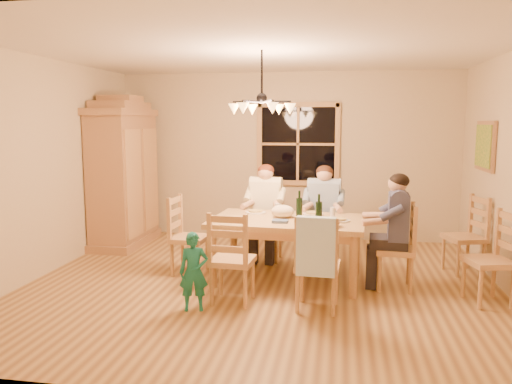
% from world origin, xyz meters
% --- Properties ---
extents(floor, '(5.50, 5.50, 0.00)m').
position_xyz_m(floor, '(0.00, 0.00, 0.00)').
color(floor, brown).
rests_on(floor, ground).
extents(ceiling, '(5.50, 5.00, 0.02)m').
position_xyz_m(ceiling, '(0.00, 0.00, 2.70)').
color(ceiling, white).
rests_on(ceiling, wall_back).
extents(wall_back, '(5.50, 0.02, 2.70)m').
position_xyz_m(wall_back, '(0.00, 2.50, 1.35)').
color(wall_back, '#C9B28E').
rests_on(wall_back, floor).
extents(wall_left, '(0.02, 5.00, 2.70)m').
position_xyz_m(wall_left, '(-2.75, 0.00, 1.35)').
color(wall_left, '#C9B28E').
rests_on(wall_left, floor).
extents(window, '(1.30, 0.06, 1.30)m').
position_xyz_m(window, '(0.20, 2.47, 1.55)').
color(window, black).
rests_on(window, wall_back).
extents(painting, '(0.06, 0.78, 0.64)m').
position_xyz_m(painting, '(2.71, 1.20, 1.60)').
color(painting, '#9D6A44').
rests_on(painting, wall_right).
extents(chandelier, '(0.77, 0.68, 0.71)m').
position_xyz_m(chandelier, '(-0.00, 0.00, 2.08)').
color(chandelier, black).
rests_on(chandelier, ceiling).
extents(armoire, '(0.66, 1.40, 2.30)m').
position_xyz_m(armoire, '(-2.42, 1.60, 1.06)').
color(armoire, '#9D6A44').
rests_on(armoire, floor).
extents(dining_table, '(1.86, 1.20, 0.76)m').
position_xyz_m(dining_table, '(0.29, 0.20, 0.66)').
color(dining_table, tan).
rests_on(dining_table, floor).
extents(chair_far_left, '(0.46, 0.44, 0.99)m').
position_xyz_m(chair_far_left, '(-0.12, 1.07, 0.30)').
color(chair_far_left, '#B3804F').
rests_on(chair_far_left, floor).
extents(chair_far_right, '(0.46, 0.44, 0.99)m').
position_xyz_m(chair_far_right, '(0.68, 1.03, 0.30)').
color(chair_far_right, '#B3804F').
rests_on(chair_far_right, floor).
extents(chair_near_left, '(0.46, 0.44, 0.99)m').
position_xyz_m(chair_near_left, '(-0.21, -0.62, 0.30)').
color(chair_near_left, '#B3804F').
rests_on(chair_near_left, floor).
extents(chair_near_right, '(0.46, 0.44, 0.99)m').
position_xyz_m(chair_near_right, '(0.69, -0.67, 0.30)').
color(chair_near_right, '#B3804F').
rests_on(chair_near_right, floor).
extents(chair_end_left, '(0.44, 0.46, 0.99)m').
position_xyz_m(chair_end_left, '(-0.96, 0.27, 0.30)').
color(chair_end_left, '#B3804F').
rests_on(chair_end_left, floor).
extents(chair_end_right, '(0.44, 0.46, 0.99)m').
position_xyz_m(chair_end_right, '(1.53, 0.13, 0.30)').
color(chair_end_right, '#B3804F').
rests_on(chair_end_right, floor).
extents(adult_woman, '(0.41, 0.44, 0.87)m').
position_xyz_m(adult_woman, '(-0.12, 1.07, 0.84)').
color(adult_woman, '#F0E8BA').
rests_on(adult_woman, floor).
extents(adult_plaid_man, '(0.41, 0.44, 0.87)m').
position_xyz_m(adult_plaid_man, '(0.68, 1.03, 0.84)').
color(adult_plaid_man, '#2D537D').
rests_on(adult_plaid_man, floor).
extents(adult_slate_man, '(0.44, 0.41, 0.87)m').
position_xyz_m(adult_slate_man, '(1.53, 0.13, 0.84)').
color(adult_slate_man, '#404667').
rests_on(adult_slate_man, floor).
extents(towel, '(0.39, 0.12, 0.58)m').
position_xyz_m(towel, '(0.68, -0.86, 0.70)').
color(towel, '#B5D9F5').
rests_on(towel, chair_near_right).
extents(wine_bottle_a, '(0.08, 0.08, 0.33)m').
position_xyz_m(wine_bottle_a, '(0.41, 0.28, 0.93)').
color(wine_bottle_a, black).
rests_on(wine_bottle_a, dining_table).
extents(wine_bottle_b, '(0.08, 0.08, 0.33)m').
position_xyz_m(wine_bottle_b, '(0.66, 0.05, 0.93)').
color(wine_bottle_b, black).
rests_on(wine_bottle_b, dining_table).
extents(plate_woman, '(0.26, 0.26, 0.02)m').
position_xyz_m(plate_woman, '(-0.16, 0.50, 0.77)').
color(plate_woman, white).
rests_on(plate_woman, dining_table).
extents(plate_plaid, '(0.26, 0.26, 0.02)m').
position_xyz_m(plate_plaid, '(0.57, 0.51, 0.77)').
color(plate_plaid, white).
rests_on(plate_plaid, dining_table).
extents(plate_slate, '(0.26, 0.26, 0.02)m').
position_xyz_m(plate_slate, '(0.89, 0.16, 0.77)').
color(plate_slate, white).
rests_on(plate_slate, dining_table).
extents(wine_glass_a, '(0.06, 0.06, 0.14)m').
position_xyz_m(wine_glass_a, '(0.13, 0.44, 0.83)').
color(wine_glass_a, silver).
rests_on(wine_glass_a, dining_table).
extents(wine_glass_b, '(0.06, 0.06, 0.14)m').
position_xyz_m(wine_glass_b, '(0.81, 0.28, 0.83)').
color(wine_glass_b, silver).
rests_on(wine_glass_b, dining_table).
extents(cap, '(0.20, 0.20, 0.11)m').
position_xyz_m(cap, '(0.81, -0.17, 0.82)').
color(cap, '#D2B08C').
rests_on(cap, dining_table).
extents(napkin, '(0.19, 0.15, 0.03)m').
position_xyz_m(napkin, '(0.22, -0.04, 0.78)').
color(napkin, '#455980').
rests_on(napkin, dining_table).
extents(cloth_bundle, '(0.28, 0.22, 0.15)m').
position_xyz_m(cloth_bundle, '(0.21, 0.27, 0.84)').
color(cloth_bundle, beige).
rests_on(cloth_bundle, dining_table).
extents(child, '(0.33, 0.26, 0.81)m').
position_xyz_m(child, '(-0.55, -0.92, 0.40)').
color(child, '#197469').
rests_on(child, floor).
extents(chair_spare_front, '(0.51, 0.53, 0.99)m').
position_xyz_m(chair_spare_front, '(2.45, -0.21, 0.30)').
color(chair_spare_front, '#B3804F').
rests_on(chair_spare_front, floor).
extents(chair_spare_back, '(0.53, 0.55, 0.99)m').
position_xyz_m(chair_spare_back, '(2.45, 0.88, 0.30)').
color(chair_spare_back, '#B3804F').
rests_on(chair_spare_back, floor).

